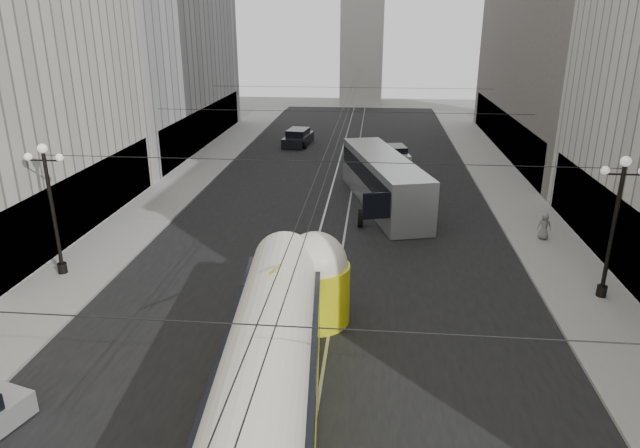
# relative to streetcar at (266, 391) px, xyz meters

# --- Properties ---
(road) EXTENTS (20.00, 85.00, 0.02)m
(road) POSITION_rel_streetcar_xyz_m (0.50, 25.15, -1.92)
(road) COLOR black
(road) RESTS_ON ground
(sidewalk_left) EXTENTS (4.00, 72.00, 0.15)m
(sidewalk_left) POSITION_rel_streetcar_xyz_m (-11.50, 28.65, -1.84)
(sidewalk_left) COLOR gray
(sidewalk_left) RESTS_ON ground
(sidewalk_right) EXTENTS (4.00, 72.00, 0.15)m
(sidewalk_right) POSITION_rel_streetcar_xyz_m (12.50, 28.65, -1.84)
(sidewalk_right) COLOR gray
(sidewalk_right) RESTS_ON ground
(rail_left) EXTENTS (0.12, 85.00, 0.04)m
(rail_left) POSITION_rel_streetcar_xyz_m (-0.25, 25.15, -1.92)
(rail_left) COLOR gray
(rail_left) RESTS_ON ground
(rail_right) EXTENTS (0.12, 85.00, 0.04)m
(rail_right) POSITION_rel_streetcar_xyz_m (1.25, 25.15, -1.92)
(rail_right) COLOR gray
(rail_right) RESTS_ON ground
(lamppost_left_mid) EXTENTS (1.86, 0.44, 6.37)m
(lamppost_left_mid) POSITION_rel_streetcar_xyz_m (-12.10, 10.65, 1.83)
(lamppost_left_mid) COLOR black
(lamppost_left_mid) RESTS_ON sidewalk_left
(lamppost_right_mid) EXTENTS (1.86, 0.44, 6.37)m
(lamppost_right_mid) POSITION_rel_streetcar_xyz_m (13.10, 10.65, 1.83)
(lamppost_right_mid) COLOR black
(lamppost_right_mid) RESTS_ON sidewalk_right
(catenary) EXTENTS (25.00, 72.00, 0.23)m
(catenary) POSITION_rel_streetcar_xyz_m (0.62, 24.14, 3.97)
(catenary) COLOR black
(catenary) RESTS_ON ground
(streetcar) EXTENTS (4.04, 17.83, 3.92)m
(streetcar) POSITION_rel_streetcar_xyz_m (0.00, 0.00, 0.00)
(streetcar) COLOR #CACB11
(streetcar) RESTS_ON ground
(city_bus) EXTENTS (6.01, 13.40, 3.29)m
(city_bus) POSITION_rel_streetcar_xyz_m (3.47, 23.35, -0.11)
(city_bus) COLOR #A3A7A8
(city_bus) RESTS_ON ground
(sedan_white_far) EXTENTS (2.52, 4.49, 1.34)m
(sedan_white_far) POSITION_rel_streetcar_xyz_m (4.69, 36.21, -1.31)
(sedan_white_far) COLOR #BDBDBD
(sedan_white_far) RESTS_ON ground
(sedan_dark_far) EXTENTS (2.68, 5.23, 1.58)m
(sedan_dark_far) POSITION_rel_streetcar_xyz_m (-4.76, 41.95, -1.20)
(sedan_dark_far) COLOR black
(sedan_dark_far) RESTS_ON ground
(pedestrian_sidewalk_right) EXTENTS (0.83, 0.63, 1.51)m
(pedestrian_sidewalk_right) POSITION_rel_streetcar_xyz_m (12.39, 17.58, -1.01)
(pedestrian_sidewalk_right) COLOR slate
(pedestrian_sidewalk_right) RESTS_ON sidewalk_right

